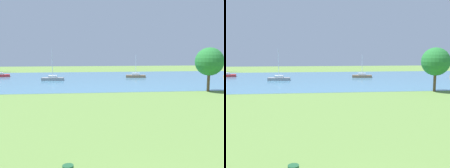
# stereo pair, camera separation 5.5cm
# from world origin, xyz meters

# --- Properties ---
(ground_plane) EXTENTS (160.00, 160.00, 0.00)m
(ground_plane) POSITION_xyz_m (0.00, 22.00, 0.00)
(ground_plane) COLOR olive
(water_surface) EXTENTS (140.00, 40.00, 0.02)m
(water_surface) POSITION_xyz_m (0.00, 50.00, 0.01)
(water_surface) COLOR teal
(water_surface) RESTS_ON ground
(sailboat_red) EXTENTS (5.02, 2.57, 7.21)m
(sailboat_red) POSITION_xyz_m (-24.16, 57.45, 0.47)
(sailboat_red) COLOR red
(sailboat_red) RESTS_ON water_surface
(sailboat_gray) EXTENTS (4.89, 1.83, 7.04)m
(sailboat_gray) POSITION_xyz_m (-9.95, 48.13, 0.46)
(sailboat_gray) COLOR gray
(sailboat_gray) RESTS_ON water_surface
(sailboat_brown) EXTENTS (4.97, 2.22, 5.61)m
(sailboat_brown) POSITION_xyz_m (9.58, 52.27, 0.45)
(sailboat_brown) COLOR brown
(sailboat_brown) RESTS_ON water_surface
(tree_east_near) EXTENTS (4.48, 4.48, 7.04)m
(tree_east_near) POSITION_xyz_m (16.82, 29.56, 4.78)
(tree_east_near) COLOR brown
(tree_east_near) RESTS_ON ground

